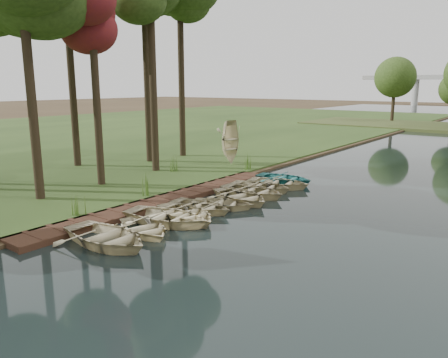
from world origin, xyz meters
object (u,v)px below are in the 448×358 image
Objects in this scene: rowboat_0 at (106,234)px; rowboat_2 at (167,215)px; boardwalk at (166,201)px; stored_rowboat at (230,160)px; rowboat_1 at (144,226)px.

rowboat_0 is 3.15m from rowboat_2.
stored_rowboat reaches higher than boardwalk.
rowboat_0 is at bearing -149.72° from stored_rowboat.
rowboat_0 is (2.45, -5.58, 0.31)m from boardwalk.
rowboat_2 is at bearing -44.99° from boardwalk.
boardwalk is at bearing -151.95° from stored_rowboat.
rowboat_0 is 1.31× the size of rowboat_1.
rowboat_1 is 0.97× the size of stored_rowboat.
rowboat_1 is at bearing -4.09° from rowboat_0.
rowboat_2 is 1.27× the size of stored_rowboat.
rowboat_0 is at bearing -168.61° from rowboat_1.
rowboat_0 is at bearing -66.30° from boardwalk.
stored_rowboat is at bearing 21.34° from rowboat_0.
rowboat_1 is 1.45m from rowboat_2.
boardwalk is at bearing 50.88° from rowboat_1.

